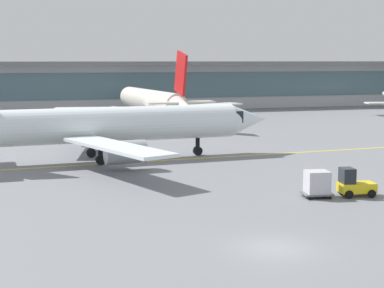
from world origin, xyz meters
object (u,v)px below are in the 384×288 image
(gate_airplane_1, at_px, (151,101))
(baggage_tug, at_px, (354,184))
(taxiing_regional_jet, at_px, (111,126))
(cargo_dolly_lead, at_px, (317,183))

(gate_airplane_1, xyz_separation_m, baggage_tug, (2.12, -56.78, -2.47))
(gate_airplane_1, height_order, taxiing_regional_jet, taxiing_regional_jet)
(taxiing_regional_jet, xyz_separation_m, cargo_dolly_lead, (11.56, -20.78, -2.39))
(gate_airplane_1, xyz_separation_m, cargo_dolly_lead, (-0.63, -56.36, -2.30))
(baggage_tug, height_order, cargo_dolly_lead, baggage_tug)
(gate_airplane_1, height_order, baggage_tug, gate_airplane_1)
(cargo_dolly_lead, bearing_deg, gate_airplane_1, 98.08)
(taxiing_regional_jet, bearing_deg, baggage_tug, -59.52)
(baggage_tug, bearing_deg, taxiing_regional_jet, 132.74)
(gate_airplane_1, relative_size, baggage_tug, 12.16)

